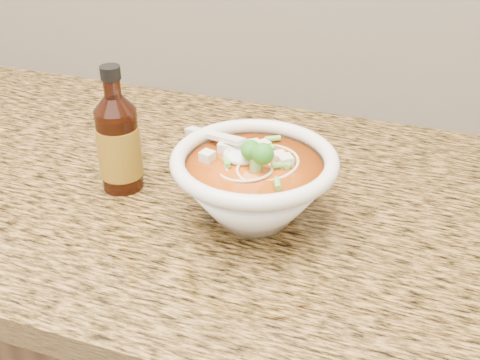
% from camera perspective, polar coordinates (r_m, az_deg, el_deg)
% --- Properties ---
extents(counter_slab, '(4.00, 0.68, 0.04)m').
position_cam_1_polar(counter_slab, '(0.97, -9.54, -0.08)').
color(counter_slab, '#A3723B').
rests_on(counter_slab, cabinet).
extents(soup_bowl, '(0.24, 0.22, 0.12)m').
position_cam_1_polar(soup_bowl, '(0.80, 1.33, -0.55)').
color(soup_bowl, white).
rests_on(soup_bowl, counter_slab).
extents(hot_sauce_bottle, '(0.07, 0.07, 0.19)m').
position_cam_1_polar(hot_sauce_bottle, '(0.88, -11.42, 3.38)').
color(hot_sauce_bottle, '#321006').
rests_on(hot_sauce_bottle, counter_slab).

